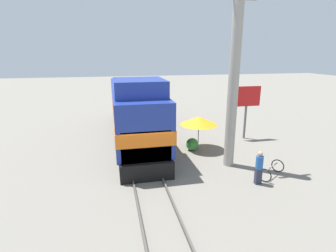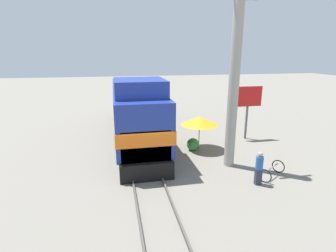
{
  "view_description": "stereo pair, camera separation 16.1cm",
  "coord_description": "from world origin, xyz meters",
  "px_view_note": "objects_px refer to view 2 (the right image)",
  "views": [
    {
      "loc": [
        -1.52,
        -12.75,
        6.02
      ],
      "look_at": [
        1.2,
        -0.37,
        2.49
      ],
      "focal_mm": 28.0,
      "sensor_mm": 36.0,
      "label": 1
    },
    {
      "loc": [
        -1.36,
        -12.79,
        6.02
      ],
      "look_at": [
        1.2,
        -0.37,
        2.49
      ],
      "focal_mm": 28.0,
      "sensor_mm": 36.0,
      "label": 2
    }
  ],
  "objects_px": {
    "utility_pole": "(234,77)",
    "bicycle": "(272,171)",
    "vendor_umbrella": "(200,121)",
    "person_bystander": "(259,167)",
    "billboard_sign": "(248,100)",
    "locomotive": "(135,112)"
  },
  "relations": [
    {
      "from": "locomotive",
      "to": "billboard_sign",
      "type": "height_order",
      "value": "locomotive"
    },
    {
      "from": "vendor_umbrella",
      "to": "bicycle",
      "type": "height_order",
      "value": "vendor_umbrella"
    },
    {
      "from": "locomotive",
      "to": "utility_pole",
      "type": "relative_size",
      "value": 1.46
    },
    {
      "from": "utility_pole",
      "to": "bicycle",
      "type": "bearing_deg",
      "value": -51.33
    },
    {
      "from": "utility_pole",
      "to": "billboard_sign",
      "type": "distance_m",
      "value": 5.61
    },
    {
      "from": "billboard_sign",
      "to": "vendor_umbrella",
      "type": "bearing_deg",
      "value": -160.96
    },
    {
      "from": "locomotive",
      "to": "person_bystander",
      "type": "height_order",
      "value": "locomotive"
    },
    {
      "from": "locomotive",
      "to": "vendor_umbrella",
      "type": "distance_m",
      "value": 4.72
    },
    {
      "from": "billboard_sign",
      "to": "locomotive",
      "type": "bearing_deg",
      "value": 170.17
    },
    {
      "from": "locomotive",
      "to": "person_bystander",
      "type": "relative_size",
      "value": 8.61
    },
    {
      "from": "utility_pole",
      "to": "billboard_sign",
      "type": "relative_size",
      "value": 2.55
    },
    {
      "from": "person_bystander",
      "to": "vendor_umbrella",
      "type": "bearing_deg",
      "value": 103.59
    },
    {
      "from": "utility_pole",
      "to": "person_bystander",
      "type": "xyz_separation_m",
      "value": [
        0.41,
        -2.37,
        -3.99
      ]
    },
    {
      "from": "person_bystander",
      "to": "bicycle",
      "type": "bearing_deg",
      "value": 26.61
    },
    {
      "from": "vendor_umbrella",
      "to": "billboard_sign",
      "type": "distance_m",
      "value": 4.33
    },
    {
      "from": "billboard_sign",
      "to": "bicycle",
      "type": "bearing_deg",
      "value": -105.66
    },
    {
      "from": "locomotive",
      "to": "billboard_sign",
      "type": "relative_size",
      "value": 3.72
    },
    {
      "from": "vendor_umbrella",
      "to": "person_bystander",
      "type": "xyz_separation_m",
      "value": [
        1.25,
        -5.16,
        -1.0
      ]
    },
    {
      "from": "utility_pole",
      "to": "bicycle",
      "type": "xyz_separation_m",
      "value": [
        1.47,
        -1.84,
        -4.53
      ]
    },
    {
      "from": "billboard_sign",
      "to": "person_bystander",
      "type": "distance_m",
      "value": 7.36
    },
    {
      "from": "locomotive",
      "to": "vendor_umbrella",
      "type": "xyz_separation_m",
      "value": [
        3.85,
        -2.74,
        -0.12
      ]
    },
    {
      "from": "bicycle",
      "to": "locomotive",
      "type": "bearing_deg",
      "value": -173.94
    }
  ]
}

